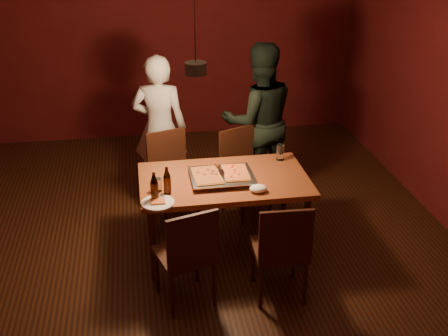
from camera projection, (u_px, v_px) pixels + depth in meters
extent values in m
plane|color=#391E0F|center=(200.00, 249.00, 5.31)|extent=(6.00, 6.00, 0.00)
plane|color=#5D1516|center=(170.00, 34.00, 7.39)|extent=(5.00, 0.00, 5.00)
cube|color=brown|center=(224.00, 181.00, 5.00)|extent=(1.50, 0.90, 0.05)
cylinder|color=#38190F|center=(153.00, 245.00, 4.74)|extent=(0.06, 0.06, 0.70)
cylinder|color=#38190F|center=(306.00, 232.00, 4.93)|extent=(0.06, 0.06, 0.70)
cylinder|color=#38190F|center=(149.00, 203.00, 5.40)|extent=(0.06, 0.06, 0.70)
cylinder|color=#38190F|center=(284.00, 193.00, 5.59)|extent=(0.06, 0.06, 0.70)
cube|color=#38190F|center=(174.00, 180.00, 5.69)|extent=(0.53, 0.53, 0.04)
cube|color=#38190F|center=(166.00, 151.00, 5.74)|extent=(0.41, 0.16, 0.45)
cube|color=#38190F|center=(247.00, 176.00, 5.77)|extent=(0.56, 0.56, 0.04)
cube|color=#38190F|center=(237.00, 148.00, 5.80)|extent=(0.39, 0.20, 0.45)
cube|color=#38190F|center=(184.00, 255.00, 4.47)|extent=(0.52, 0.52, 0.04)
cube|color=#38190F|center=(193.00, 241.00, 4.21)|extent=(0.41, 0.15, 0.45)
cube|color=#38190F|center=(279.00, 249.00, 4.54)|extent=(0.43, 0.43, 0.04)
cube|color=#38190F|center=(286.00, 237.00, 4.27)|extent=(0.42, 0.04, 0.45)
cube|color=silver|center=(222.00, 177.00, 4.95)|extent=(0.57, 0.47, 0.05)
cube|color=maroon|center=(207.00, 175.00, 4.91)|extent=(0.25, 0.39, 0.02)
cube|color=gold|center=(236.00, 172.00, 4.97)|extent=(0.23, 0.36, 0.02)
cylinder|color=black|center=(155.00, 192.00, 4.59)|extent=(0.07, 0.07, 0.16)
cone|color=black|center=(154.00, 178.00, 4.54)|extent=(0.07, 0.07, 0.09)
cylinder|color=black|center=(167.00, 185.00, 4.70)|extent=(0.06, 0.06, 0.16)
cone|color=black|center=(167.00, 172.00, 4.65)|extent=(0.06, 0.06, 0.09)
cylinder|color=silver|center=(158.00, 185.00, 4.75)|extent=(0.07, 0.07, 0.12)
cylinder|color=silver|center=(280.00, 152.00, 5.32)|extent=(0.07, 0.07, 0.15)
cylinder|color=white|center=(158.00, 203.00, 4.57)|extent=(0.27, 0.27, 0.02)
cube|color=gold|center=(158.00, 201.00, 4.56)|extent=(0.12, 0.10, 0.01)
ellipsoid|color=white|center=(258.00, 189.00, 4.74)|extent=(0.15, 0.12, 0.06)
imported|color=silver|center=(160.00, 128.00, 6.00)|extent=(0.65, 0.49, 1.59)
imported|color=black|center=(259.00, 121.00, 6.03)|extent=(0.86, 0.69, 1.70)
cylinder|color=black|center=(196.00, 68.00, 4.56)|extent=(0.18, 0.18, 0.10)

